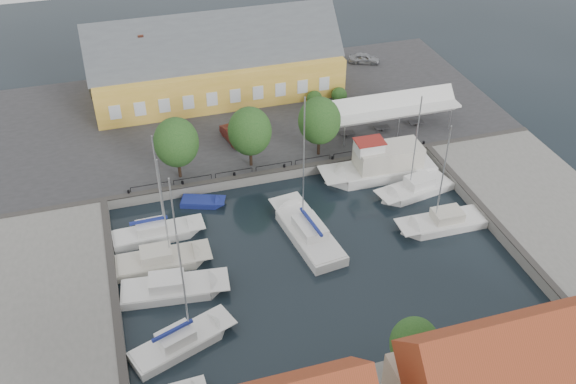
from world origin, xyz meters
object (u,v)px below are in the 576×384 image
object	(u,v)px
warehouse	(211,66)
trawler	(382,166)
center_sailboat	(308,234)
tent_canopy	(392,107)
west_boat_b	(161,262)
west_boat_c	(172,290)
launch_nw	(202,203)
car_silver	(364,58)
car_red	(233,135)
west_boat_a	(156,234)
west_boat_d	(181,344)
east_boat_b	(443,224)
east_boat_a	(416,190)

from	to	relation	value
warehouse	trawler	distance (m)	24.26
warehouse	center_sailboat	xyz separation A→B (m)	(2.91, -27.27, -4.07)
tent_canopy	west_boat_b	bearing A→B (deg)	-153.29
west_boat_c	launch_nw	distance (m)	11.58
car_silver	launch_nw	size ratio (longest dim) A/B	0.91
car_red	west_boat_b	xyz separation A→B (m)	(-9.69, -15.77, -1.41)
west_boat_a	trawler	bearing A→B (deg)	8.06
car_silver	launch_nw	world-z (taller)	car_silver
tent_canopy	trawler	world-z (taller)	trawler
west_boat_a	west_boat_d	distance (m)	12.75
west_boat_d	east_boat_b	bearing A→B (deg)	15.83
trawler	west_boat_b	distance (m)	23.65
west_boat_a	west_boat_c	distance (m)	7.17
west_boat_a	west_boat_d	xyz separation A→B (m)	(0.12, -12.74, -0.00)
center_sailboat	west_boat_c	xyz separation A→B (m)	(-12.25, -3.35, -0.10)
east_boat_b	west_boat_d	distance (m)	25.39
car_red	trawler	xyz separation A→B (m)	(12.94, -8.93, -0.66)
west_boat_c	west_boat_a	bearing A→B (deg)	92.68
trawler	west_boat_a	xyz separation A→B (m)	(-22.56, -3.19, -0.74)
east_boat_a	tent_canopy	bearing A→B (deg)	80.06
east_boat_b	tent_canopy	bearing A→B (deg)	83.58
warehouse	east_boat_b	bearing A→B (deg)	-63.09
trawler	west_boat_a	distance (m)	22.80
car_red	warehouse	bearing A→B (deg)	78.47
car_silver	west_boat_b	world-z (taller)	west_boat_b
center_sailboat	west_boat_c	bearing A→B (deg)	-164.70
launch_nw	west_boat_b	bearing A→B (deg)	-123.32
car_silver	west_boat_d	size ratio (longest dim) A/B	0.37
east_boat_b	west_boat_a	world-z (taller)	east_boat_b
east_boat_b	west_boat_b	distance (m)	24.70
east_boat_a	west_boat_b	size ratio (longest dim) A/B	1.02
center_sailboat	east_boat_a	xyz separation A→B (m)	(11.93, 3.35, -0.10)
east_boat_a	west_boat_c	xyz separation A→B (m)	(-24.18, -6.70, -0.00)
center_sailboat	west_boat_b	xyz separation A→B (m)	(-12.65, 0.16, -0.10)
trawler	launch_nw	size ratio (longest dim) A/B	2.68
tent_canopy	west_boat_d	size ratio (longest dim) A/B	1.32
center_sailboat	west_boat_d	bearing A→B (deg)	-144.38
car_silver	east_boat_b	bearing A→B (deg)	-167.32
east_boat_b	west_boat_a	distance (m)	25.22
car_red	east_boat_a	size ratio (longest dim) A/B	0.37
warehouse	west_boat_b	world-z (taller)	warehouse
tent_canopy	east_boat_b	size ratio (longest dim) A/B	1.27
east_boat_a	east_boat_b	xyz separation A→B (m)	(0.03, -5.36, -0.00)
center_sailboat	trawler	world-z (taller)	center_sailboat
east_boat_a	west_boat_d	bearing A→B (deg)	-153.27
center_sailboat	launch_nw	distance (m)	10.82
west_boat_d	center_sailboat	bearing A→B (deg)	35.62
west_boat_c	car_silver	bearing A→B (deg)	48.21
west_boat_b	launch_nw	bearing A→B (deg)	56.68
east_boat_a	trawler	bearing A→B (deg)	118.15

